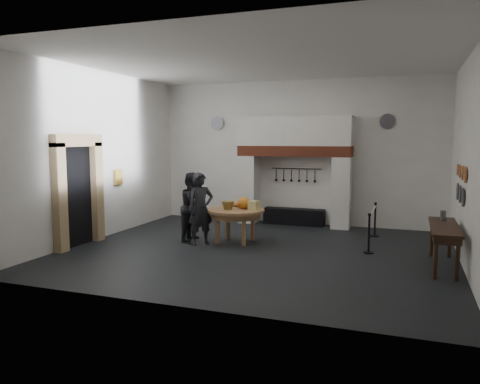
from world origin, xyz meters
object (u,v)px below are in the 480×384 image
(visitor_near, at_px, (201,209))
(side_table, at_px, (445,227))
(work_table, at_px, (235,210))
(barrier_post_near, at_px, (369,234))
(barrier_post_far, at_px, (375,220))
(iron_range, at_px, (294,217))
(visitor_far, at_px, (193,207))

(visitor_near, distance_m, side_table, 5.69)
(work_table, distance_m, barrier_post_near, 3.40)
(barrier_post_far, bearing_deg, work_table, -149.80)
(iron_range, xyz_separation_m, barrier_post_near, (2.53, -3.03, 0.20))
(iron_range, bearing_deg, visitor_far, -122.07)
(visitor_far, height_order, barrier_post_far, visitor_far)
(iron_range, height_order, work_table, work_table)
(visitor_near, bearing_deg, barrier_post_near, -38.28)
(work_table, relative_size, visitor_near, 0.82)
(iron_range, height_order, barrier_post_far, barrier_post_far)
(work_table, bearing_deg, side_table, -8.88)
(visitor_far, xyz_separation_m, side_table, (6.08, -0.61, -0.04))
(work_table, distance_m, barrier_post_far, 3.93)
(side_table, bearing_deg, barrier_post_near, 154.82)
(work_table, bearing_deg, barrier_post_near, -0.57)
(iron_range, xyz_separation_m, work_table, (-0.85, -2.99, 0.59))
(barrier_post_near, bearing_deg, work_table, 179.43)
(visitor_near, xyz_separation_m, barrier_post_near, (4.11, 0.53, -0.47))
(barrier_post_near, relative_size, barrier_post_far, 1.00)
(visitor_near, relative_size, side_table, 0.84)
(visitor_near, height_order, barrier_post_far, visitor_near)
(iron_range, height_order, visitor_far, visitor_far)
(iron_range, bearing_deg, side_table, -42.58)
(work_table, relative_size, barrier_post_near, 1.68)
(iron_range, distance_m, barrier_post_near, 3.95)
(side_table, bearing_deg, barrier_post_far, 119.87)
(side_table, bearing_deg, visitor_far, 174.31)
(work_table, height_order, side_table, side_table)
(visitor_near, bearing_deg, barrier_post_far, -14.02)
(visitor_far, bearing_deg, barrier_post_near, -91.96)
(visitor_near, bearing_deg, work_table, -7.80)
(visitor_near, xyz_separation_m, barrier_post_far, (4.11, 2.53, -0.47))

